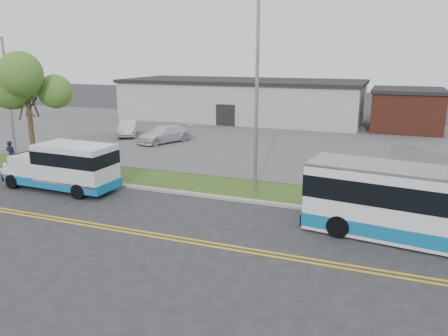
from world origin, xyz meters
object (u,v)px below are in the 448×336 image
at_px(streetlight_near, 256,90).
at_px(transit_bus, 444,209).
at_px(pedestrian, 11,154).
at_px(streetlight_far, 7,90).
at_px(parked_car_b, 164,134).
at_px(shuttle_bus, 66,165).
at_px(tree_west, 26,84).
at_px(parked_car_a, 128,128).

bearing_deg(streetlight_near, transit_bus, -23.79).
bearing_deg(pedestrian, streetlight_far, -58.51).
xyz_separation_m(streetlight_near, pedestrian, (-15.53, -0.83, -4.30)).
height_order(streetlight_far, parked_car_b, streetlight_far).
distance_m(pedestrian, parked_car_b, 11.64).
bearing_deg(shuttle_bus, streetlight_far, 151.15).
xyz_separation_m(shuttle_bus, pedestrian, (-6.24, 2.29, -0.39)).
height_order(streetlight_near, transit_bus, streetlight_near).
distance_m(shuttle_bus, parked_car_b, 12.90).
bearing_deg(tree_west, parked_car_a, 89.48).
xyz_separation_m(tree_west, pedestrian, (-0.53, -1.30, -4.19)).
distance_m(streetlight_near, shuttle_bus, 10.54).
xyz_separation_m(tree_west, shuttle_bus, (5.72, -3.59, -3.80)).
height_order(shuttle_bus, parked_car_a, shuttle_bus).
distance_m(transit_bus, parked_car_b, 23.21).
bearing_deg(parked_car_b, streetlight_near, -18.65).
distance_m(tree_west, parked_car_b, 11.13).
bearing_deg(pedestrian, parked_car_b, -128.43).
distance_m(streetlight_far, parked_car_b, 11.58).
bearing_deg(pedestrian, transit_bus, 159.98).
bearing_deg(shuttle_bus, transit_bus, 0.14).
bearing_deg(parked_car_b, transit_bus, -11.34).
bearing_deg(streetlight_near, parked_car_b, 137.42).
bearing_deg(transit_bus, pedestrian, -179.31).
bearing_deg(streetlight_far, transit_bus, -13.12).
bearing_deg(parked_car_a, tree_west, -116.86).
bearing_deg(parked_car_a, pedestrian, -119.31).
bearing_deg(parked_car_b, pedestrian, -91.32).
xyz_separation_m(parked_car_a, parked_car_b, (4.34, -1.50, 0.01)).
height_order(tree_west, parked_car_a, tree_west).
height_order(streetlight_far, pedestrian, streetlight_far).
bearing_deg(streetlight_far, streetlight_near, -8.05).
distance_m(tree_west, shuttle_bus, 7.75).
xyz_separation_m(tree_west, parked_car_b, (4.44, 9.23, -4.35)).
bearing_deg(tree_west, streetlight_far, 151.02).
bearing_deg(shuttle_bus, parked_car_b, 97.70).
height_order(tree_west, streetlight_near, streetlight_near).
xyz_separation_m(pedestrian, parked_car_a, (0.62, 12.03, -0.16)).
bearing_deg(parked_car_b, tree_west, -91.76).
height_order(streetlight_near, shuttle_bus, streetlight_near).
height_order(tree_west, pedestrian, tree_west).
distance_m(shuttle_bus, pedestrian, 6.66).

